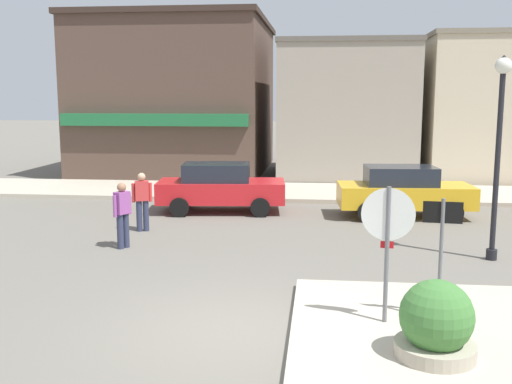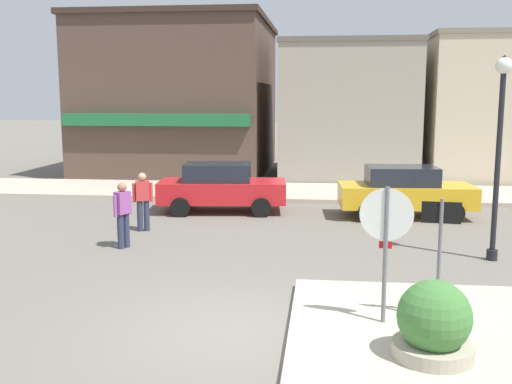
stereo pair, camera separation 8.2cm
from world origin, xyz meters
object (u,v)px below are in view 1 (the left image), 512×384
at_px(planter, 436,328).
at_px(pedestrian_crossing_near, 122,213).
at_px(one_way_sign, 441,247).
at_px(parked_car_second, 404,191).
at_px(lamp_post, 500,129).
at_px(parked_car_nearest, 220,187).
at_px(stop_sign, 387,237).
at_px(pedestrian_crossing_far, 142,200).

relative_size(planter, pedestrian_crossing_near, 0.76).
relative_size(one_way_sign, pedestrian_crossing_near, 1.30).
relative_size(parked_car_second, pedestrian_crossing_near, 2.55).
distance_m(lamp_post, parked_car_second, 5.38).
distance_m(planter, lamp_post, 6.62).
relative_size(one_way_sign, lamp_post, 0.46).
xyz_separation_m(parked_car_nearest, pedestrian_crossing_near, (-1.58, -4.84, 0.06)).
bearing_deg(stop_sign, pedestrian_crossing_far, 132.16).
xyz_separation_m(planter, pedestrian_crossing_near, (-6.33, 5.85, 0.31)).
bearing_deg(parked_car_nearest, pedestrian_crossing_near, -108.05).
height_order(one_way_sign, lamp_post, lamp_post).
height_order(stop_sign, one_way_sign, stop_sign).
relative_size(one_way_sign, parked_car_nearest, 0.51).
distance_m(stop_sign, parked_car_second, 9.38).
relative_size(one_way_sign, pedestrian_crossing_far, 1.30).
distance_m(planter, pedestrian_crossing_far, 10.03).
bearing_deg(pedestrian_crossing_far, one_way_sign, -43.12).
distance_m(stop_sign, pedestrian_crossing_near, 7.42).
distance_m(stop_sign, parked_car_nearest, 10.37).
bearing_deg(planter, stop_sign, 113.83).
xyz_separation_m(parked_car_nearest, parked_car_second, (5.70, -0.21, 0.00)).
distance_m(planter, pedestrian_crossing_near, 8.62).
xyz_separation_m(pedestrian_crossing_near, pedestrian_crossing_far, (-0.08, 1.87, 0.00)).
bearing_deg(one_way_sign, parked_car_nearest, 118.67).
relative_size(stop_sign, pedestrian_crossing_far, 1.43).
height_order(stop_sign, parked_car_nearest, stop_sign).
height_order(stop_sign, pedestrian_crossing_near, stop_sign).
relative_size(parked_car_second, pedestrian_crossing_far, 2.55).
bearing_deg(planter, lamp_post, 68.15).
relative_size(lamp_post, parked_car_nearest, 1.09).
xyz_separation_m(one_way_sign, pedestrian_crossing_near, (-6.64, 4.42, -0.46)).
bearing_deg(stop_sign, pedestrian_crossing_near, 141.47).
xyz_separation_m(one_way_sign, pedestrian_crossing_far, (-6.72, 6.29, -0.46)).
relative_size(planter, parked_car_nearest, 0.30).
bearing_deg(parked_car_nearest, one_way_sign, -61.33).
bearing_deg(lamp_post, pedestrian_crossing_near, 179.18).
height_order(planter, parked_car_second, parked_car_second).
bearing_deg(pedestrian_crossing_near, stop_sign, -38.53).
bearing_deg(one_way_sign, stop_sign, -167.52).
distance_m(one_way_sign, parked_car_second, 9.08).
height_order(one_way_sign, pedestrian_crossing_near, one_way_sign).
distance_m(planter, parked_car_second, 10.52).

